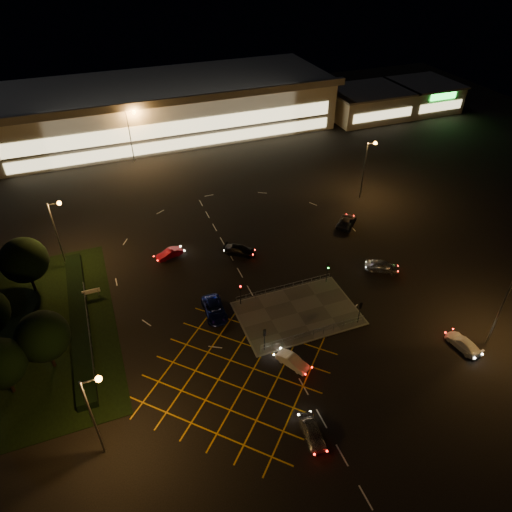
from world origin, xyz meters
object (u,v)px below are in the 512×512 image
object	(u,v)px
signal_nw	(240,290)
car_far_dkgrey	(240,250)
car_queue_white	(293,361)
signal_ne	(328,269)
car_east_grey	(346,222)
car_left_blue	(214,309)
signal_sw	(264,336)
car_near_silver	(312,432)
car_approach_white	(463,343)
car_circ_red	(169,254)
car_right_silver	(382,266)
signal_se	(360,308)

from	to	relation	value
signal_nw	car_far_dkgrey	bearing A→B (deg)	71.37
signal_nw	car_queue_white	xyz separation A→B (m)	(2.08, -10.99, -1.75)
signal_ne	car_east_grey	world-z (taller)	signal_ne
signal_ne	car_far_dkgrey	xyz separation A→B (m)	(-8.60, 10.08, -1.70)
car_queue_white	car_left_blue	xyz separation A→B (m)	(-5.58, 10.59, 0.11)
signal_sw	car_near_silver	xyz separation A→B (m)	(0.28, -11.35, -1.68)
car_left_blue	car_approach_white	world-z (taller)	car_left_blue
car_east_grey	car_circ_red	bearing A→B (deg)	42.28
signal_sw	signal_nw	bearing A→B (deg)	-90.00
signal_ne	car_east_grey	xyz separation A→B (m)	(9.46, 11.24, -1.69)
signal_nw	signal_ne	world-z (taller)	same
signal_ne	car_far_dkgrey	distance (m)	13.36
car_circ_red	car_left_blue	bearing A→B (deg)	-3.59
signal_ne	car_right_silver	xyz separation A→B (m)	(8.27, -0.43, -1.60)
car_near_silver	car_circ_red	distance (m)	32.90
signal_sw	signal_se	size ratio (longest dim) A/B	1.00
car_right_silver	car_approach_white	bearing A→B (deg)	-143.13
signal_sw	car_circ_red	distance (m)	21.87
signal_nw	car_near_silver	distance (m)	19.41
car_circ_red	car_approach_white	distance (m)	39.35
signal_ne	car_near_silver	xyz separation A→B (m)	(-11.72, -19.34, -1.68)
car_far_dkgrey	car_left_blue	bearing A→B (deg)	-178.29
signal_sw	car_east_grey	distance (m)	28.86
signal_nw	car_near_silver	size ratio (longest dim) A/B	0.78
car_near_silver	car_approach_white	world-z (taller)	car_near_silver
signal_ne	car_near_silver	distance (m)	22.68
signal_se	car_left_blue	distance (m)	17.33
signal_se	car_far_dkgrey	xyz separation A→B (m)	(-8.60, 18.07, -1.70)
signal_se	car_approach_white	xyz separation A→B (m)	(9.04, -7.52, -1.74)
car_near_silver	car_right_silver	distance (m)	27.52
car_queue_white	car_right_silver	xyz separation A→B (m)	(18.19, 10.57, 0.15)
car_circ_red	car_right_silver	bearing A→B (deg)	48.27
signal_sw	signal_nw	xyz separation A→B (m)	(0.00, 7.99, 0.00)
car_far_dkgrey	car_queue_white	bearing A→B (deg)	-148.53
signal_sw	car_right_silver	world-z (taller)	signal_sw
signal_ne	car_circ_red	bearing A→B (deg)	144.60
car_far_dkgrey	car_east_grey	bearing A→B (deg)	-51.27
signal_nw	car_east_grey	world-z (taller)	signal_nw
car_circ_red	signal_sw	bearing A→B (deg)	1.51
signal_sw	car_queue_white	xyz separation A→B (m)	(2.08, -3.01, -1.75)
car_left_blue	car_circ_red	xyz separation A→B (m)	(-2.68, 13.32, -0.12)
car_circ_red	car_near_silver	bearing A→B (deg)	-3.64
car_east_grey	signal_ne	bearing A→B (deg)	95.67
signal_se	car_near_silver	size ratio (longest dim) A/B	0.78
car_queue_white	car_circ_red	size ratio (longest dim) A/B	1.01
car_east_grey	car_approach_white	world-z (taller)	car_east_grey
signal_ne	car_near_silver	world-z (taller)	signal_ne
signal_se	car_east_grey	xyz separation A→B (m)	(9.46, 19.23, -1.69)
signal_sw	signal_nw	world-z (taller)	same
car_far_dkgrey	car_circ_red	xyz separation A→B (m)	(-9.58, 2.84, -0.06)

